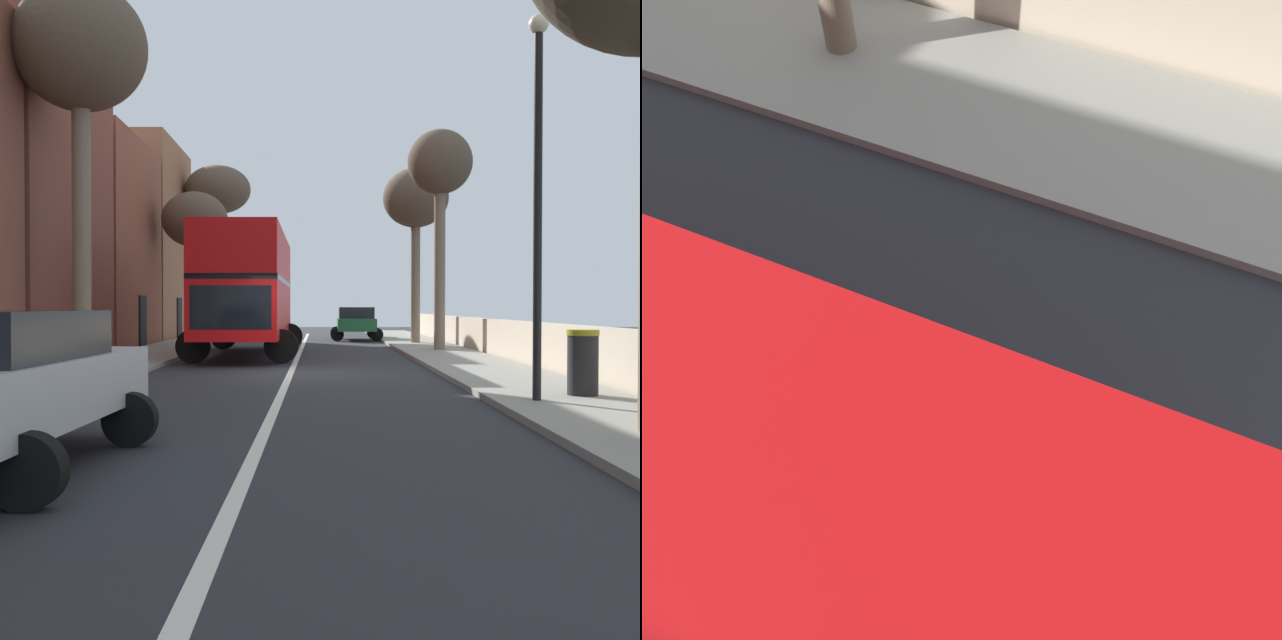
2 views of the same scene
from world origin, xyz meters
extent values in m
plane|color=#28282D|center=(0.00, 0.00, 0.00)|extent=(84.00, 84.00, 0.00)
cube|color=silver|center=(0.00, 0.00, 0.00)|extent=(0.16, 54.00, 0.01)
cube|color=gray|center=(-4.90, 0.00, 0.06)|extent=(2.60, 60.00, 0.12)
cube|color=gray|center=(4.90, 0.00, 0.06)|extent=(2.60, 60.00, 0.12)
cube|color=brown|center=(-8.50, 4.00, 4.70)|extent=(4.00, 7.68, 9.39)
cube|color=black|center=(-6.47, 4.00, 1.05)|extent=(0.08, 1.10, 2.10)
cube|color=brown|center=(-8.50, 12.00, 4.22)|extent=(4.00, 7.68, 8.44)
cube|color=black|center=(-6.47, 12.00, 1.05)|extent=(0.08, 1.10, 2.10)
cube|color=#9E6647|center=(-8.50, 20.00, 4.95)|extent=(4.00, 7.68, 9.90)
cube|color=black|center=(-6.47, 20.00, 1.05)|extent=(0.08, 1.10, 2.10)
cube|color=beige|center=(6.45, 0.00, 0.62)|extent=(0.36, 54.00, 1.24)
cube|color=red|center=(-1.70, 6.90, 1.55)|extent=(2.56, 10.69, 1.70)
cube|color=black|center=(-1.70, 6.90, 2.48)|extent=(2.59, 10.58, 0.16)
cube|color=red|center=(-1.70, 6.90, 3.31)|extent=(2.56, 10.69, 1.50)
cube|color=black|center=(-1.67, 1.59, 1.64)|extent=(2.20, 0.07, 1.19)
cylinder|color=black|center=(-0.40, 3.28, 0.50)|extent=(1.00, 0.31, 1.00)
cylinder|color=black|center=(-2.96, 3.27, 0.50)|extent=(1.00, 0.31, 1.00)
cylinder|color=black|center=(-0.44, 10.54, 0.50)|extent=(1.00, 0.31, 1.00)
cylinder|color=black|center=(-3.00, 10.53, 0.50)|extent=(1.00, 0.31, 1.00)
cube|color=#1E6038|center=(2.50, 18.54, 0.78)|extent=(1.87, 4.29, 0.59)
cube|color=black|center=(2.50, 18.32, 1.35)|extent=(1.70, 2.37, 0.55)
cylinder|color=black|center=(1.58, 19.87, 0.32)|extent=(0.64, 0.23, 0.64)
cylinder|color=black|center=(3.45, 19.85, 0.32)|extent=(0.64, 0.23, 0.64)
cylinder|color=black|center=(1.55, 17.22, 0.32)|extent=(0.64, 0.23, 0.64)
cylinder|color=black|center=(3.42, 17.20, 0.32)|extent=(0.64, 0.23, 0.64)
cube|color=#B7BABF|center=(-2.50, -11.15, 0.81)|extent=(2.00, 4.64, 0.66)
cylinder|color=black|center=(-1.52, -9.78, 0.32)|extent=(0.65, 0.25, 0.64)
cylinder|color=black|center=(-1.65, -12.61, 0.32)|extent=(0.65, 0.25, 0.64)
cylinder|color=#7A6B56|center=(-4.72, 21.80, 3.66)|extent=(0.38, 0.38, 7.08)
ellipsoid|color=brown|center=(-4.72, 21.80, 7.90)|extent=(3.50, 3.50, 2.56)
cylinder|color=#7A6B56|center=(5.01, 8.30, 3.23)|extent=(0.39, 0.39, 6.22)
ellipsoid|color=brown|center=(5.01, 8.30, 6.81)|extent=(2.31, 2.31, 2.30)
cylinder|color=#7A6B56|center=(-5.16, 0.01, 3.76)|extent=(0.46, 0.46, 7.28)
ellipsoid|color=brown|center=(-5.16, 0.01, 8.05)|extent=(3.27, 3.27, 3.11)
cylinder|color=#7A6B56|center=(4.81, 13.61, 2.92)|extent=(0.40, 0.40, 5.61)
ellipsoid|color=brown|center=(4.81, 13.61, 6.29)|extent=(2.80, 2.80, 2.52)
cylinder|color=brown|center=(-4.73, 14.33, 2.50)|extent=(0.47, 0.47, 4.76)
ellipsoid|color=brown|center=(-4.73, 14.33, 5.45)|extent=(2.88, 2.88, 2.40)
cylinder|color=black|center=(4.30, -6.32, 3.12)|extent=(0.14, 0.14, 6.00)
sphere|color=silver|center=(4.30, -6.32, 6.27)|extent=(0.32, 0.32, 0.32)
cylinder|color=black|center=(5.30, -5.61, 0.64)|extent=(0.52, 0.52, 1.04)
cylinder|color=olive|center=(5.30, -5.61, 1.21)|extent=(0.55, 0.55, 0.10)
camera|label=1|loc=(0.73, -18.75, 1.67)|focal=42.57mm
camera|label=2|loc=(-1.18, 3.91, 5.43)|focal=37.09mm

